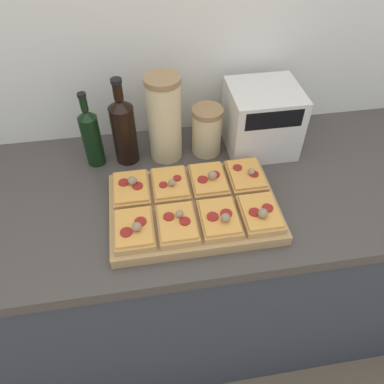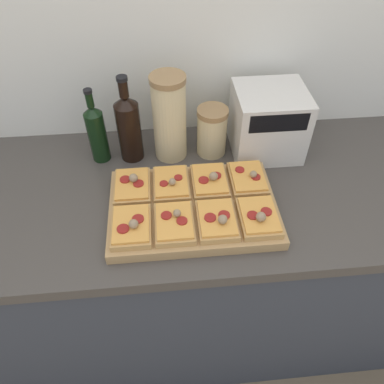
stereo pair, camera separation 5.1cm
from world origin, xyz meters
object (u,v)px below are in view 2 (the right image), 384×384
Objects in this scene: olive_oil_bottle at (97,132)px; grain_jar_tall at (169,118)px; grain_jar_short at (212,131)px; toaster_oven at (268,122)px; wine_bottle at (129,127)px; cutting_board at (193,208)px.

olive_oil_bottle is 0.24m from grain_jar_tall.
grain_jar_tall is 0.15m from grain_jar_short.
grain_jar_short is at bearing 179.74° from toaster_oven.
toaster_oven reaches higher than grain_jar_short.
wine_bottle is 1.02× the size of grain_jar_tall.
toaster_oven is (0.19, -0.00, 0.03)m from grain_jar_short.
cutting_board is 1.86× the size of olive_oil_bottle.
cutting_board is 0.31m from grain_jar_tall.
toaster_oven is (0.46, -0.00, -0.01)m from wine_bottle.
wine_bottle is at bearing 179.89° from toaster_oven.
grain_jar_tall is 0.33m from toaster_oven.
olive_oil_bottle is 0.88× the size of wine_bottle.
toaster_oven is at bearing 44.82° from cutting_board.
wine_bottle reaches higher than cutting_board.
toaster_oven is (0.56, -0.00, 0.00)m from olive_oil_bottle.
wine_bottle is 0.46m from toaster_oven.
wine_bottle is 1.75× the size of grain_jar_short.
toaster_oven is at bearing -0.26° from grain_jar_short.
cutting_board is 0.30m from grain_jar_short.
grain_jar_tall is at bearing 100.14° from cutting_board.
grain_jar_short is at bearing 0.00° from olive_oil_bottle.
cutting_board is 1.93× the size of toaster_oven.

